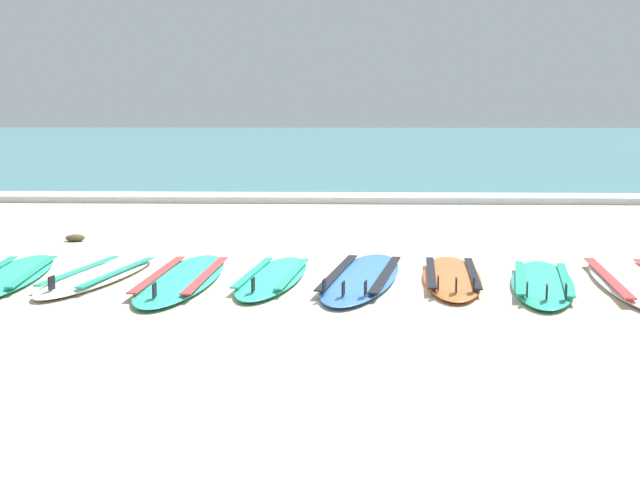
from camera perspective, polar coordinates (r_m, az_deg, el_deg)
ground_plane at (r=7.09m, az=-3.16°, el=-3.12°), size 80.00×80.00×0.00m
sea at (r=43.25m, az=1.06°, el=6.91°), size 80.00×60.00×0.10m
wave_foam_strip at (r=13.72m, az=-0.71°, el=2.90°), size 80.00×0.84×0.11m
surfboard_0 at (r=7.81m, az=-20.42°, el=-2.28°), size 0.74×2.14×0.18m
surfboard_1 at (r=7.58m, az=-14.95°, el=-2.34°), size 0.86×2.07×0.18m
surfboard_2 at (r=7.29m, az=-9.42°, el=-2.60°), size 0.67×2.35×0.18m
surfboard_3 at (r=7.26m, az=-3.25°, el=-2.53°), size 0.71×2.02×0.18m
surfboard_4 at (r=7.26m, az=2.87°, el=-2.54°), size 0.98×2.43×0.18m
surfboard_5 at (r=7.35m, az=9.03°, el=-2.50°), size 0.66×2.04×0.18m
surfboard_6 at (r=7.26m, az=15.02°, el=-2.83°), size 0.90×2.13×0.18m
surfboard_7 at (r=7.54m, az=20.80°, el=-2.68°), size 0.89×2.57×0.18m
seaweed_clump_near_shoreline at (r=9.87m, az=-16.45°, el=0.15°), size 0.22×0.18×0.08m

